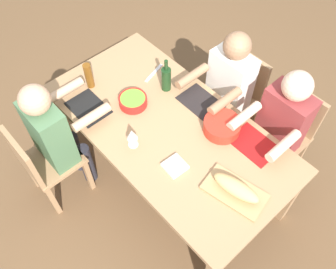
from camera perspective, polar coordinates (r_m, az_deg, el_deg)
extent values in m
plane|color=brown|center=(3.28, 0.00, -6.41)|extent=(8.00, 8.00, 0.00)
cube|color=#A87F56|center=(2.67, 0.00, 1.14)|extent=(1.92, 0.99, 0.04)
cube|color=#A87F56|center=(2.94, 18.56, -9.15)|extent=(0.07, 0.07, 0.70)
cube|color=#A87F56|center=(3.59, -4.57, 9.87)|extent=(0.07, 0.07, 0.70)
cube|color=#A87F56|center=(3.32, -16.16, 2.47)|extent=(0.07, 0.07, 0.70)
cube|color=#A87F56|center=(2.99, -17.53, -3.72)|extent=(0.40, 0.40, 0.03)
cube|color=#A87F56|center=(2.80, -21.68, -3.47)|extent=(0.38, 0.04, 0.40)
cube|color=#A87F56|center=(3.29, -15.64, -2.26)|extent=(0.04, 0.04, 0.42)
cube|color=#A87F56|center=(3.11, -12.29, -6.18)|extent=(0.04, 0.04, 0.42)
cube|color=#A87F56|center=(3.25, -20.57, -5.56)|extent=(0.04, 0.04, 0.42)
cube|color=#A87F56|center=(3.07, -17.50, -9.75)|extent=(0.04, 0.04, 0.42)
cylinder|color=#2D2D38|center=(3.24, -14.11, -2.64)|extent=(0.11, 0.11, 0.45)
cylinder|color=#2D2D38|center=(3.15, -12.52, -4.47)|extent=(0.11, 0.11, 0.45)
cube|color=#4C724C|center=(2.77, -17.97, 0.13)|extent=(0.34, 0.20, 0.55)
cylinder|color=tan|center=(2.84, -15.80, 6.61)|extent=(0.07, 0.30, 0.07)
cylinder|color=tan|center=(2.62, -11.87, 2.66)|extent=(0.07, 0.30, 0.07)
sphere|color=tan|center=(2.49, -20.11, 5.09)|extent=(0.21, 0.21, 0.21)
cube|color=#A87F56|center=(3.09, 16.87, -0.54)|extent=(0.40, 0.40, 0.03)
cube|color=#A87F56|center=(3.04, 19.87, 3.65)|extent=(0.38, 0.04, 0.40)
cube|color=#A87F56|center=(3.15, 16.44, -6.47)|extent=(0.04, 0.04, 0.42)
cube|color=#A87F56|center=(3.22, 11.79, -2.67)|extent=(0.04, 0.04, 0.42)
cube|color=#A87F56|center=(3.34, 19.95, -2.91)|extent=(0.04, 0.04, 0.42)
cube|color=#A87F56|center=(3.41, 15.49, 0.59)|extent=(0.04, 0.04, 0.42)
cylinder|color=#2D2D38|center=(3.13, 14.67, -5.89)|extent=(0.11, 0.11, 0.45)
cylinder|color=#2D2D38|center=(3.16, 12.46, -4.07)|extent=(0.11, 0.11, 0.45)
cube|color=maroon|center=(2.84, 17.52, 2.13)|extent=(0.34, 0.20, 0.55)
cylinder|color=beige|center=(2.54, 17.55, -1.67)|extent=(0.07, 0.30, 0.07)
cylinder|color=beige|center=(2.63, 11.84, 2.85)|extent=(0.07, 0.30, 0.07)
sphere|color=beige|center=(2.57, 19.56, 7.17)|extent=(0.21, 0.21, 0.21)
cube|color=#A87F56|center=(3.25, 9.68, 5.11)|extent=(0.40, 0.40, 0.03)
cube|color=#A87F56|center=(3.20, 12.41, 9.20)|extent=(0.38, 0.04, 0.40)
cube|color=#A87F56|center=(3.27, 9.35, -0.65)|extent=(0.04, 0.04, 0.42)
cube|color=#A87F56|center=(3.39, 5.14, 2.83)|extent=(0.04, 0.04, 0.42)
cube|color=#A87F56|center=(3.46, 13.12, 2.46)|extent=(0.04, 0.04, 0.42)
cube|color=#A87F56|center=(3.57, 9.00, 5.68)|extent=(0.04, 0.04, 0.42)
cylinder|color=#2D2D38|center=(3.27, 7.64, -0.05)|extent=(0.11, 0.11, 0.45)
cylinder|color=#2D2D38|center=(3.33, 5.64, 1.61)|extent=(0.11, 0.11, 0.45)
cube|color=white|center=(3.00, 9.67, 8.11)|extent=(0.34, 0.20, 0.55)
cylinder|color=#9E7251|center=(2.70, 8.85, 5.19)|extent=(0.07, 0.30, 0.07)
cylinder|color=#9E7251|center=(2.84, 3.78, 9.09)|extent=(0.07, 0.30, 0.07)
sphere|color=#9E7251|center=(2.75, 10.75, 13.42)|extent=(0.21, 0.21, 0.21)
cylinder|color=red|center=(2.62, 8.40, 1.29)|extent=(0.27, 0.27, 0.09)
cylinder|color=beige|center=(2.60, 8.48, 1.68)|extent=(0.23, 0.23, 0.03)
cylinder|color=red|center=(2.77, -5.48, 5.21)|extent=(0.21, 0.21, 0.07)
cylinder|color=#669E33|center=(2.75, -5.52, 5.52)|extent=(0.19, 0.19, 0.02)
cube|color=tan|center=(2.40, 10.36, -8.78)|extent=(0.44, 0.30, 0.02)
ellipsoid|color=tan|center=(2.35, 10.56, -8.17)|extent=(0.34, 0.17, 0.09)
cylinder|color=#193819|center=(2.82, -0.29, 8.62)|extent=(0.08, 0.08, 0.20)
cylinder|color=#193819|center=(2.72, -0.31, 10.75)|extent=(0.03, 0.03, 0.09)
cylinder|color=brown|center=(2.90, -12.26, 8.95)|extent=(0.06, 0.06, 0.22)
cylinder|color=silver|center=(2.57, -5.44, -1.56)|extent=(0.07, 0.07, 0.01)
cylinder|color=silver|center=(2.53, -5.51, -1.04)|extent=(0.01, 0.01, 0.07)
cone|color=silver|center=(2.47, -5.65, 0.01)|extent=(0.08, 0.08, 0.08)
cube|color=black|center=(2.82, -12.33, 4.11)|extent=(0.32, 0.23, 0.01)
cube|color=maroon|center=(2.63, 13.24, -1.52)|extent=(0.32, 0.23, 0.01)
cube|color=black|center=(2.80, 5.08, 5.08)|extent=(0.32, 0.23, 0.01)
cube|color=silver|center=(3.00, -2.23, 9.57)|extent=(0.08, 0.23, 0.01)
cube|color=white|center=(2.45, 1.10, -4.94)|extent=(0.15, 0.15, 0.02)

